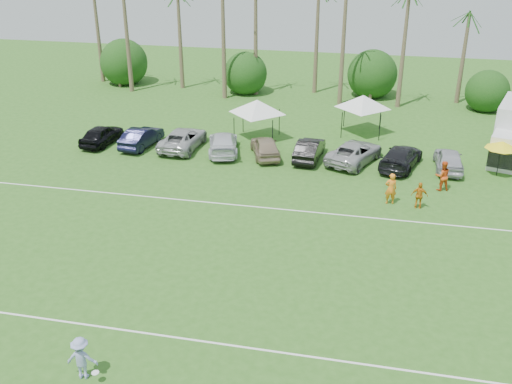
# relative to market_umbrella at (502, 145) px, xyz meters

# --- Properties ---
(ground) EXTENTS (120.00, 120.00, 0.00)m
(ground) POSITION_rel_market_umbrella_xyz_m (-14.62, -21.79, -2.11)
(ground) COLOR #2E5E1C
(ground) RESTS_ON ground
(field_lines) EXTENTS (80.00, 12.10, 0.01)m
(field_lines) POSITION_rel_market_umbrella_xyz_m (-14.62, -13.79, -2.10)
(field_lines) COLOR white
(field_lines) RESTS_ON ground
(palm_tree_0) EXTENTS (2.40, 2.40, 8.90)m
(palm_tree_0) POSITION_rel_market_umbrella_xyz_m (-36.62, 16.21, 5.37)
(palm_tree_0) COLOR brown
(palm_tree_0) RESTS_ON ground
(palm_tree_1) EXTENTS (2.40, 2.40, 9.90)m
(palm_tree_1) POSITION_rel_market_umbrella_xyz_m (-31.62, 16.21, 6.24)
(palm_tree_1) COLOR brown
(palm_tree_1) RESTS_ON ground
(palm_tree_4) EXTENTS (2.40, 2.40, 8.90)m
(palm_tree_4) POSITION_rel_market_umbrella_xyz_m (-18.62, 16.21, 5.37)
(palm_tree_4) COLOR brown
(palm_tree_4) RESTS_ON ground
(palm_tree_5) EXTENTS (2.40, 2.40, 9.90)m
(palm_tree_5) POSITION_rel_market_umbrella_xyz_m (-14.62, 16.21, 6.24)
(palm_tree_5) COLOR brown
(palm_tree_5) RESTS_ON ground
(palm_tree_8) EXTENTS (2.40, 2.40, 8.90)m
(palm_tree_8) POSITION_rel_market_umbrella_xyz_m (-1.62, 16.21, 5.37)
(palm_tree_8) COLOR brown
(palm_tree_8) RESTS_ON ground
(bush_tree_0) EXTENTS (4.00, 4.00, 4.00)m
(bush_tree_0) POSITION_rel_market_umbrella_xyz_m (-33.62, 17.21, -0.31)
(bush_tree_0) COLOR brown
(bush_tree_0) RESTS_ON ground
(bush_tree_1) EXTENTS (4.00, 4.00, 4.00)m
(bush_tree_1) POSITION_rel_market_umbrella_xyz_m (-20.62, 17.21, -0.31)
(bush_tree_1) COLOR brown
(bush_tree_1) RESTS_ON ground
(bush_tree_2) EXTENTS (4.00, 4.00, 4.00)m
(bush_tree_2) POSITION_rel_market_umbrella_xyz_m (-8.62, 17.21, -0.31)
(bush_tree_2) COLOR brown
(bush_tree_2) RESTS_ON ground
(bush_tree_3) EXTENTS (4.00, 4.00, 4.00)m
(bush_tree_3) POSITION_rel_market_umbrella_xyz_m (1.38, 17.21, -0.31)
(bush_tree_3) COLOR brown
(bush_tree_3) RESTS_ON ground
(sideline_player_a) EXTENTS (0.77, 0.59, 1.90)m
(sideline_player_a) POSITION_rel_market_umbrella_xyz_m (-6.84, -5.70, -1.16)
(sideline_player_a) COLOR orange
(sideline_player_a) RESTS_ON ground
(sideline_player_b) EXTENTS (1.09, 0.96, 1.90)m
(sideline_player_b) POSITION_rel_market_umbrella_xyz_m (-3.75, -3.11, -1.16)
(sideline_player_b) COLOR #E14F19
(sideline_player_b) RESTS_ON ground
(sideline_player_c) EXTENTS (0.96, 0.44, 1.60)m
(sideline_player_c) POSITION_rel_market_umbrella_xyz_m (-5.22, -5.99, -1.31)
(sideline_player_c) COLOR orange
(sideline_player_c) RESTS_ON ground
(canopy_tent_left) EXTENTS (4.45, 4.45, 3.60)m
(canopy_tent_left) POSITION_rel_market_umbrella_xyz_m (-16.72, 3.64, 0.98)
(canopy_tent_left) COLOR black
(canopy_tent_left) RESTS_ON ground
(canopy_tent_right) EXTENTS (4.40, 4.40, 3.57)m
(canopy_tent_right) POSITION_rel_market_umbrella_xyz_m (-9.06, 6.71, 0.94)
(canopy_tent_right) COLOR black
(canopy_tent_right) RESTS_ON ground
(market_umbrella) EXTENTS (2.11, 2.11, 2.35)m
(market_umbrella) POSITION_rel_market_umbrella_xyz_m (0.00, 0.00, 0.00)
(market_umbrella) COLOR black
(market_umbrella) RESTS_ON ground
(frisbee_player) EXTENTS (1.29, 0.78, 1.70)m
(frisbee_player) POSITION_rel_market_umbrella_xyz_m (-17.56, -22.52, -1.26)
(frisbee_player) COLOR #909ACD
(frisbee_player) RESTS_ON ground
(parked_car_0) EXTENTS (2.10, 4.38, 1.44)m
(parked_car_0) POSITION_rel_market_umbrella_xyz_m (-27.82, 0.21, -1.39)
(parked_car_0) COLOR black
(parked_car_0) RESTS_ON ground
(parked_car_1) EXTENTS (2.03, 4.53, 1.44)m
(parked_car_1) POSITION_rel_market_umbrella_xyz_m (-24.72, 0.32, -1.39)
(parked_car_1) COLOR black
(parked_car_1) RESTS_ON ground
(parked_car_2) EXTENTS (2.59, 5.28, 1.44)m
(parked_car_2) POSITION_rel_market_umbrella_xyz_m (-21.62, 0.62, -1.39)
(parked_car_2) COLOR #ACACAC
(parked_car_2) RESTS_ON ground
(parked_car_3) EXTENTS (3.21, 5.32, 1.44)m
(parked_car_3) POSITION_rel_market_umbrella_xyz_m (-18.52, 0.37, -1.39)
(parked_car_3) COLOR silver
(parked_car_3) RESTS_ON ground
(parked_car_4) EXTENTS (3.07, 4.56, 1.44)m
(parked_car_4) POSITION_rel_market_umbrella_xyz_m (-15.43, 0.23, -1.39)
(parked_car_4) COLOR tan
(parked_car_4) RESTS_ON ground
(parked_car_5) EXTENTS (1.87, 4.49, 1.44)m
(parked_car_5) POSITION_rel_market_umbrella_xyz_m (-12.33, 0.36, -1.39)
(parked_car_5) COLOR black
(parked_car_5) RESTS_ON ground
(parked_car_6) EXTENTS (4.19, 5.71, 1.44)m
(parked_car_6) POSITION_rel_market_umbrella_xyz_m (-9.23, 0.44, -1.39)
(parked_car_6) COLOR #A6A6A6
(parked_car_6) RESTS_ON ground
(parked_car_7) EXTENTS (3.35, 5.34, 1.44)m
(parked_car_7) POSITION_rel_market_umbrella_xyz_m (-6.13, 0.21, -1.39)
(parked_car_7) COLOR black
(parked_car_7) RESTS_ON ground
(parked_car_8) EXTENTS (1.72, 4.24, 1.44)m
(parked_car_8) POSITION_rel_market_umbrella_xyz_m (-3.04, 0.40, -1.39)
(parked_car_8) COLOR #B3B2BB
(parked_car_8) RESTS_ON ground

